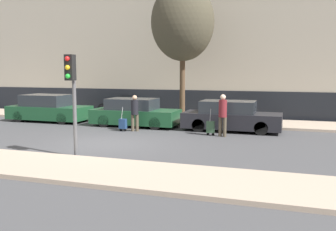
% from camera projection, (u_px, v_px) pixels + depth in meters
% --- Properties ---
extents(ground_plane, '(80.00, 80.00, 0.00)m').
position_uv_depth(ground_plane, '(107.00, 144.00, 14.22)').
color(ground_plane, '#424244').
extents(sidewalk_near, '(28.00, 2.50, 0.12)m').
position_uv_depth(sidewalk_near, '(46.00, 166.00, 10.68)').
color(sidewalk_near, tan).
rests_on(sidewalk_near, ground_plane).
extents(sidewalk_far, '(28.00, 3.00, 0.12)m').
position_uv_depth(sidewalk_far, '(166.00, 120.00, 20.80)').
color(sidewalk_far, tan).
rests_on(sidewalk_far, ground_plane).
extents(building_facade, '(28.00, 2.98, 11.45)m').
position_uv_depth(building_facade, '(185.00, 24.00, 23.58)').
color(building_facade, '#A89E8C').
rests_on(building_facade, ground_plane).
extents(parked_car_0, '(4.42, 1.88, 1.46)m').
position_uv_depth(parked_car_0, '(49.00, 109.00, 20.51)').
color(parked_car_0, '#194728').
rests_on(parked_car_0, ground_plane).
extents(parked_car_1, '(4.32, 1.77, 1.39)m').
position_uv_depth(parked_car_1, '(135.00, 113.00, 18.68)').
color(parked_car_1, '#194728').
rests_on(parked_car_1, ground_plane).
extents(parked_car_2, '(4.45, 1.70, 1.39)m').
position_uv_depth(parked_car_2, '(231.00, 117.00, 17.19)').
color(parked_car_2, black).
rests_on(parked_car_2, ground_plane).
extents(pedestrian_left, '(0.34, 0.34, 1.65)m').
position_uv_depth(pedestrian_left, '(135.00, 111.00, 17.08)').
color(pedestrian_left, '#4C4233').
rests_on(pedestrian_left, ground_plane).
extents(trolley_left, '(0.34, 0.29, 1.11)m').
position_uv_depth(trolley_left, '(123.00, 124.00, 17.14)').
color(trolley_left, navy).
rests_on(trolley_left, ground_plane).
extents(pedestrian_right, '(0.34, 0.34, 1.78)m').
position_uv_depth(pedestrian_right, '(223.00, 113.00, 15.67)').
color(pedestrian_right, '#4C4233').
rests_on(pedestrian_right, ground_plane).
extents(trolley_right, '(0.34, 0.29, 1.15)m').
position_uv_depth(trolley_right, '(211.00, 127.00, 16.03)').
color(trolley_right, '#335138').
rests_on(trolley_right, ground_plane).
extents(traffic_light, '(0.28, 0.47, 3.26)m').
position_uv_depth(traffic_light, '(72.00, 84.00, 11.69)').
color(traffic_light, '#515154').
rests_on(traffic_light, ground_plane).
extents(parked_bicycle, '(1.77, 0.06, 0.96)m').
position_uv_depth(parked_bicycle, '(111.00, 110.00, 21.96)').
color(parked_bicycle, black).
rests_on(parked_bicycle, sidewalk_far).
extents(bare_tree_near_crossing, '(3.27, 3.27, 7.14)m').
position_uv_depth(bare_tree_near_crossing, '(183.00, 22.00, 19.27)').
color(bare_tree_near_crossing, '#4C3826').
rests_on(bare_tree_near_crossing, sidewalk_far).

